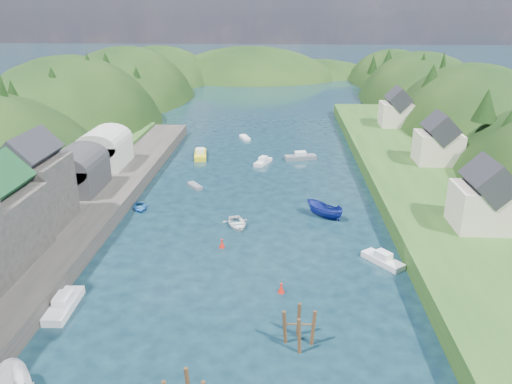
{
  "coord_description": "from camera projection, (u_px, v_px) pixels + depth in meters",
  "views": [
    {
      "loc": [
        3.24,
        -33.05,
        26.92
      ],
      "look_at": [
        0.0,
        28.0,
        4.0
      ],
      "focal_mm": 35.0,
      "sensor_mm": 36.0,
      "label": 1
    }
  ],
  "objects": [
    {
      "name": "hill_trees",
      "position": [
        264.0,
        91.0,
        98.04
      ],
      "size": [
        90.73,
        146.07,
        12.2
      ],
      "color": "black",
      "rests_on": "ground"
    },
    {
      "name": "channel_buoy_near",
      "position": [
        281.0,
        288.0,
        49.68
      ],
      "size": [
        0.7,
        0.7,
        1.1
      ],
      "color": "#AD170D",
      "rests_on": "ground"
    },
    {
      "name": "channel_buoy_far",
      "position": [
        222.0,
        244.0,
        58.99
      ],
      "size": [
        0.7,
        0.7,
        1.1
      ],
      "color": "#AD170D",
      "rests_on": "ground"
    },
    {
      "name": "quay_left",
      "position": [
        54.0,
        235.0,
        60.06
      ],
      "size": [
        12.0,
        110.0,
        2.0
      ],
      "primitive_type": "cube",
      "color": "#2D2B28",
      "rests_on": "ground"
    },
    {
      "name": "boat_sheds",
      "position": [
        91.0,
        156.0,
        76.42
      ],
      "size": [
        7.0,
        21.0,
        7.5
      ],
      "color": "#2D2D30",
      "rests_on": "quay_left"
    },
    {
      "name": "ground",
      "position": [
        263.0,
        169.0,
        87.27
      ],
      "size": [
        600.0,
        600.0,
        0.0
      ],
      "primitive_type": "plane",
      "color": "black",
      "rests_on": "ground"
    },
    {
      "name": "right_bank_cottages",
      "position": [
        432.0,
        142.0,
        82.27
      ],
      "size": [
        9.0,
        59.24,
        8.41
      ],
      "color": "beige",
      "rests_on": "terrace_right"
    },
    {
      "name": "far_hills",
      "position": [
        278.0,
        102.0,
        206.95
      ],
      "size": [
        103.0,
        68.0,
        44.0
      ],
      "color": "black",
      "rests_on": "ground"
    },
    {
      "name": "terrace_right",
      "position": [
        423.0,
        185.0,
        76.26
      ],
      "size": [
        16.0,
        120.0,
        2.4
      ],
      "primitive_type": "cube",
      "color": "#234719",
      "rests_on": "ground"
    },
    {
      "name": "moored_boats",
      "position": [
        223.0,
        239.0,
        59.82
      ],
      "size": [
        35.45,
        86.96,
        2.37
      ],
      "color": "#1B5097",
      "rests_on": "ground"
    },
    {
      "name": "piling_cluster_far",
      "position": [
        299.0,
        330.0,
        41.92
      ],
      "size": [
        2.83,
        2.67,
        3.77
      ],
      "color": "#382314",
      "rests_on": "ground"
    },
    {
      "name": "hillside_left",
      "position": [
        73.0,
        166.0,
        115.69
      ],
      "size": [
        44.0,
        245.56,
        52.0
      ],
      "color": "black",
      "rests_on": "ground"
    },
    {
      "name": "hillside_right",
      "position": [
        469.0,
        170.0,
        111.02
      ],
      "size": [
        36.0,
        245.56,
        48.0
      ],
      "color": "black",
      "rests_on": "ground"
    }
  ]
}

